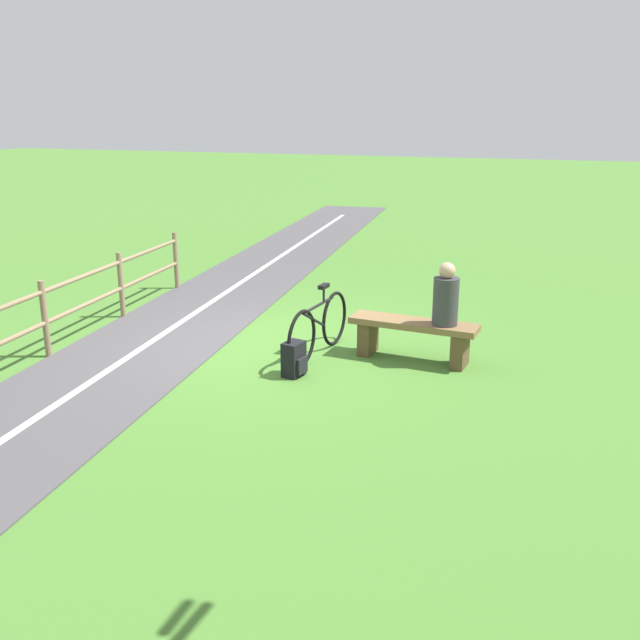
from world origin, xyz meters
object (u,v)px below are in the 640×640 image
object	(u,v)px
bicycle	(319,327)
bench	(413,333)
backpack	(294,359)
person_seated	(446,298)

from	to	relation	value
bicycle	bench	bearing A→B (deg)	107.50
bench	backpack	size ratio (longest dim) A/B	3.92
bicycle	backpack	xyz separation A→B (m)	(0.03, 0.78, -0.18)
person_seated	backpack	distance (m)	1.98
bench	person_seated	bearing A→B (deg)	-180.00
bench	backpack	world-z (taller)	bench
bicycle	backpack	size ratio (longest dim) A/B	4.09
bench	bicycle	bearing A→B (deg)	17.21
bench	person_seated	world-z (taller)	person_seated
bench	bicycle	size ratio (longest dim) A/B	0.96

